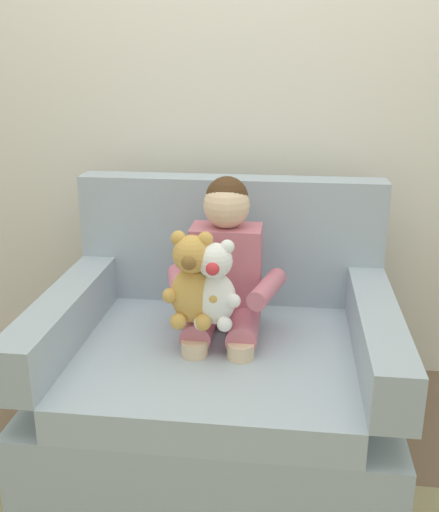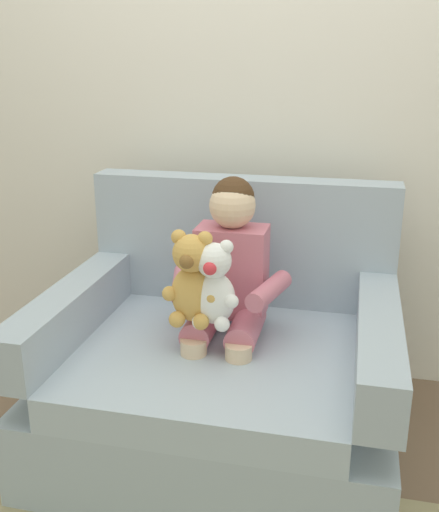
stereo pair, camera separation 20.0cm
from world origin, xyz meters
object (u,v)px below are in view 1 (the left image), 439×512
seated_child (224,280)px  plush_white (215,286)px  armchair (220,370)px  plush_honey (192,282)px

seated_child → plush_white: 0.17m
armchair → seated_child: 0.35m
armchair → plush_white: bearing=-90.5°
armchair → plush_honey: 0.43m
armchair → plush_white: 0.41m
armchair → seated_child: bearing=74.5°
seated_child → plush_white: bearing=-89.5°
seated_child → plush_white: seated_child is taller
armchair → plush_honey: bearing=-122.3°
armchair → plush_white: (-0.00, -0.12, 0.39)m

